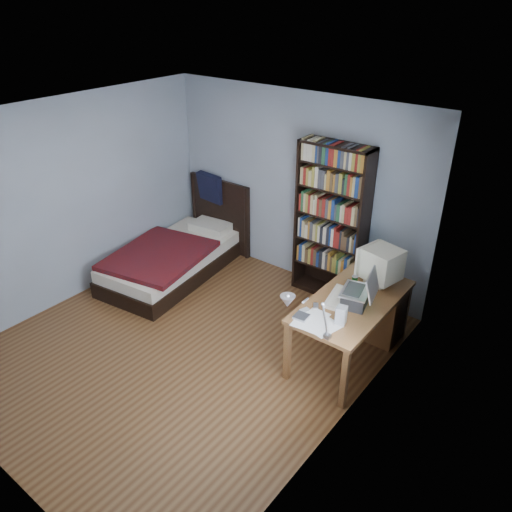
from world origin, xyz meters
name	(u,v)px	position (x,y,z in m)	size (l,w,h in m)	color
room	(180,249)	(0.03, 0.00, 1.25)	(4.20, 4.24, 2.50)	brown
desk	(368,308)	(1.50, 1.38, 0.41)	(0.75, 1.49, 0.73)	brown
crt_monitor	(381,264)	(1.56, 1.43, 0.97)	(0.44, 0.41, 0.43)	beige
laptop	(357,296)	(1.58, 0.90, 0.85)	(0.41, 0.40, 0.43)	#2D2D30
desk_lamp	(294,305)	(1.50, -0.12, 1.25)	(0.24, 0.54, 0.64)	#99999E
keyboard	(338,298)	(1.37, 0.89, 0.75)	(0.18, 0.45, 0.03)	beige
speaker	(341,315)	(1.60, 0.54, 0.82)	(0.09, 0.09, 0.19)	#969698
soda_can	(355,281)	(1.38, 1.22, 0.79)	(0.06, 0.06, 0.11)	#073908
mouse	(362,288)	(1.49, 1.21, 0.75)	(0.06, 0.11, 0.04)	silver
phone_silver	(316,306)	(1.27, 0.63, 0.74)	(0.05, 0.10, 0.02)	silver
phone_grey	(304,310)	(1.22, 0.50, 0.74)	(0.05, 0.09, 0.02)	#969698
external_drive	(301,317)	(1.26, 0.38, 0.74)	(0.13, 0.13, 0.03)	#969698
bookshelf	(331,223)	(0.66, 1.94, 1.00)	(0.90, 0.30, 2.00)	black
bed	(177,255)	(-1.28, 1.13, 0.25)	(1.35, 2.19, 1.16)	black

